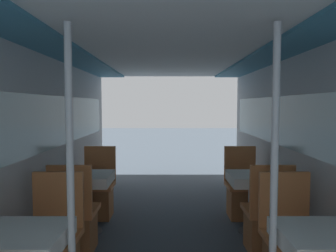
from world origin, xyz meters
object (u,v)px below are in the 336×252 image
at_px(chair_right_near_1, 268,225).
at_px(chair_right_far_1, 244,196).
at_px(chair_left_far_1, 99,196).
at_px(support_pole_right_0, 276,183).
at_px(dining_table_left_1, 89,183).
at_px(dining_table_right_0, 324,248).
at_px(support_pole_left_0, 72,183).
at_px(dining_table_left_0, 24,248).
at_px(chair_left_near_1, 77,225).
at_px(dining_table_right_1, 254,184).

bearing_deg(chair_right_near_1, chair_right_far_1, 90.00).
bearing_deg(chair_left_far_1, support_pole_right_0, 125.52).
bearing_deg(support_pole_right_0, chair_right_near_1, 74.98).
xyz_separation_m(dining_table_left_1, dining_table_right_0, (1.97, -1.76, 0.00)).
bearing_deg(chair_left_far_1, support_pole_left_0, 98.05).
xyz_separation_m(dining_table_left_0, support_pole_right_0, (1.65, -0.00, 0.43)).
relative_size(support_pole_left_0, chair_right_far_1, 2.16).
relative_size(chair_left_near_1, chair_right_near_1, 1.00).
height_order(chair_left_far_1, dining_table_right_1, chair_left_far_1).
bearing_deg(support_pole_right_0, chair_left_near_1, 143.56).
bearing_deg(chair_left_near_1, chair_left_far_1, 90.00).
relative_size(dining_table_right_0, chair_right_far_1, 0.75).
bearing_deg(chair_left_near_1, dining_table_right_1, 15.46).
bearing_deg(support_pole_left_0, dining_table_right_1, 46.93).
height_order(dining_table_left_0, chair_right_far_1, chair_right_far_1).
height_order(chair_left_near_1, support_pole_right_0, support_pole_right_0).
xyz_separation_m(dining_table_left_0, dining_table_left_1, (0.00, 1.76, 0.00)).
relative_size(dining_table_right_1, chair_right_far_1, 0.75).
relative_size(dining_table_left_1, support_pole_right_0, 0.35).
xyz_separation_m(dining_table_left_0, dining_table_right_1, (1.97, 1.76, 0.00)).
bearing_deg(chair_right_near_1, chair_left_near_1, 180.00).
relative_size(support_pole_left_0, support_pole_right_0, 1.00).
bearing_deg(dining_table_right_1, support_pole_left_0, -133.07).
height_order(dining_table_left_1, chair_right_near_1, chair_right_near_1).
xyz_separation_m(dining_table_left_1, chair_right_near_1, (1.97, -0.55, -0.30)).
xyz_separation_m(dining_table_left_0, dining_table_right_0, (1.97, 0.00, 0.00)).
bearing_deg(chair_right_far_1, chair_right_near_1, 90.00).
height_order(support_pole_left_0, chair_left_far_1, support_pole_left_0).
distance_m(chair_left_near_1, dining_table_right_0, 2.34).
xyz_separation_m(support_pole_left_0, support_pole_right_0, (1.32, 0.00, 0.00)).
bearing_deg(dining_table_left_0, dining_table_left_1, 90.00).
xyz_separation_m(dining_table_left_0, support_pole_left_0, (0.33, -0.00, 0.43)).
bearing_deg(dining_table_right_0, support_pole_left_0, -180.00).
bearing_deg(dining_table_right_1, chair_left_near_1, -164.54).
distance_m(dining_table_left_1, chair_right_near_1, 2.07).
relative_size(support_pole_right_0, dining_table_right_1, 2.89).
relative_size(support_pole_left_0, dining_table_left_1, 2.89).
xyz_separation_m(support_pole_right_0, chair_right_near_1, (0.33, 1.22, -0.73)).
bearing_deg(chair_right_far_1, dining_table_left_0, 49.46).
bearing_deg(chair_left_near_1, chair_right_far_1, 28.95).
bearing_deg(chair_right_far_1, dining_table_right_0, 90.00).
height_order(dining_table_left_1, dining_table_right_1, same).
bearing_deg(dining_table_left_1, dining_table_right_1, 0.00).
xyz_separation_m(chair_left_near_1, chair_left_far_1, (0.00, 1.09, 0.00)).
bearing_deg(support_pole_right_0, support_pole_left_0, 180.00).
distance_m(dining_table_left_0, chair_left_far_1, 2.33).
bearing_deg(chair_left_far_1, dining_table_left_1, 90.00).
height_order(support_pole_left_0, support_pole_right_0, same).
bearing_deg(chair_right_far_1, chair_left_far_1, 0.00).
bearing_deg(support_pole_right_0, dining_table_right_0, 0.00).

